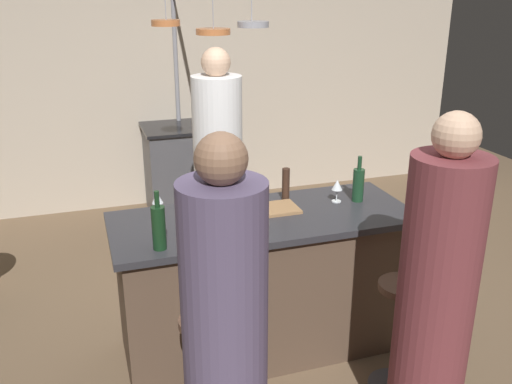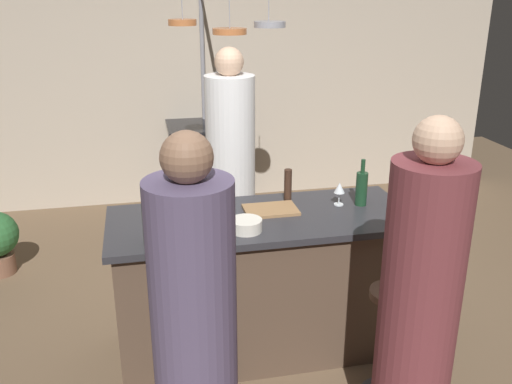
{
  "view_description": "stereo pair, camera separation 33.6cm",
  "coord_description": "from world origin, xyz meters",
  "px_view_note": "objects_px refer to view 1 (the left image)",
  "views": [
    {
      "loc": [
        -0.99,
        -2.89,
        2.18
      ],
      "look_at": [
        0.0,
        0.15,
        1.0
      ],
      "focal_mm": 39.23,
      "sensor_mm": 36.0,
      "label": 1
    },
    {
      "loc": [
        -0.67,
        -2.98,
        2.18
      ],
      "look_at": [
        0.0,
        0.15,
        1.0
      ],
      "focal_mm": 39.23,
      "sensor_mm": 36.0,
      "label": 2
    }
  ],
  "objects_px": {
    "bar_stool_left": "(207,371)",
    "mixing_bowl_blue": "(218,203)",
    "stove_range": "(185,169)",
    "chef": "(219,174)",
    "wine_bottle_green": "(358,184)",
    "wine_bottle_amber": "(206,207)",
    "guest_right": "(435,303)",
    "bar_stool_right": "(398,332)",
    "mixing_bowl_ceramic": "(253,225)",
    "wine_glass_by_chef": "(219,206)",
    "cutting_board": "(272,209)",
    "wine_glass_near_right_guest": "(157,199)",
    "wine_bottle_red": "(159,227)",
    "guest_left": "(225,343)",
    "wine_glass_near_left_guest": "(337,186)",
    "pepper_mill": "(286,184)"
  },
  "relations": [
    {
      "from": "bar_stool_left",
      "to": "mixing_bowl_blue",
      "type": "relative_size",
      "value": 3.84
    },
    {
      "from": "stove_range",
      "to": "chef",
      "type": "height_order",
      "value": "chef"
    },
    {
      "from": "bar_stool_left",
      "to": "wine_bottle_green",
      "type": "bearing_deg",
      "value": 30.38
    },
    {
      "from": "bar_stool_left",
      "to": "wine_bottle_amber",
      "type": "bearing_deg",
      "value": 75.33
    },
    {
      "from": "wine_bottle_green",
      "to": "mixing_bowl_blue",
      "type": "bearing_deg",
      "value": 170.65
    },
    {
      "from": "guest_right",
      "to": "bar_stool_left",
      "type": "bearing_deg",
      "value": 159.88
    },
    {
      "from": "chef",
      "to": "guest_right",
      "type": "bearing_deg",
      "value": -76.36
    },
    {
      "from": "chef",
      "to": "guest_right",
      "type": "distance_m",
      "value": 2.13
    },
    {
      "from": "mixing_bowl_blue",
      "to": "stove_range",
      "type": "bearing_deg",
      "value": 84.23
    },
    {
      "from": "bar_stool_right",
      "to": "mixing_bowl_blue",
      "type": "distance_m",
      "value": 1.28
    },
    {
      "from": "bar_stool_left",
      "to": "wine_bottle_amber",
      "type": "distance_m",
      "value": 0.87
    },
    {
      "from": "mixing_bowl_ceramic",
      "to": "wine_glass_by_chef",
      "type": "bearing_deg",
      "value": 131.92
    },
    {
      "from": "cutting_board",
      "to": "wine_glass_near_right_guest",
      "type": "bearing_deg",
      "value": 168.87
    },
    {
      "from": "wine_bottle_amber",
      "to": "wine_glass_by_chef",
      "type": "bearing_deg",
      "value": 28.47
    },
    {
      "from": "bar_stool_right",
      "to": "chef",
      "type": "bearing_deg",
      "value": 108.66
    },
    {
      "from": "chef",
      "to": "wine_bottle_red",
      "type": "distance_m",
      "value": 1.49
    },
    {
      "from": "wine_bottle_amber",
      "to": "wine_glass_near_right_guest",
      "type": "height_order",
      "value": "wine_bottle_amber"
    },
    {
      "from": "wine_bottle_red",
      "to": "guest_left",
      "type": "bearing_deg",
      "value": -78.59
    },
    {
      "from": "wine_bottle_amber",
      "to": "wine_glass_by_chef",
      "type": "distance_m",
      "value": 0.1
    },
    {
      "from": "cutting_board",
      "to": "mixing_bowl_blue",
      "type": "relative_size",
      "value": 1.81
    },
    {
      "from": "wine_bottle_amber",
      "to": "wine_bottle_green",
      "type": "height_order",
      "value": "wine_bottle_amber"
    },
    {
      "from": "wine_bottle_green",
      "to": "wine_glass_near_left_guest",
      "type": "bearing_deg",
      "value": 169.31
    },
    {
      "from": "wine_glass_near_right_guest",
      "to": "wine_glass_near_left_guest",
      "type": "bearing_deg",
      "value": -6.13
    },
    {
      "from": "stove_range",
      "to": "bar_stool_left",
      "type": "distance_m",
      "value": 3.11
    },
    {
      "from": "chef",
      "to": "bar_stool_left",
      "type": "relative_size",
      "value": 2.61
    },
    {
      "from": "wine_bottle_red",
      "to": "wine_bottle_amber",
      "type": "xyz_separation_m",
      "value": [
        0.29,
        0.18,
        0.0
      ]
    },
    {
      "from": "guest_left",
      "to": "mixing_bowl_ceramic",
      "type": "bearing_deg",
      "value": 64.68
    },
    {
      "from": "stove_range",
      "to": "wine_glass_by_chef",
      "type": "xyz_separation_m",
      "value": [
        -0.28,
        -2.47,
        0.56
      ]
    },
    {
      "from": "cutting_board",
      "to": "wine_bottle_amber",
      "type": "height_order",
      "value": "wine_bottle_amber"
    },
    {
      "from": "cutting_board",
      "to": "wine_bottle_red",
      "type": "xyz_separation_m",
      "value": [
        -0.73,
        -0.31,
        0.11
      ]
    },
    {
      "from": "wine_bottle_amber",
      "to": "wine_glass_near_right_guest",
      "type": "bearing_deg",
      "value": 131.1
    },
    {
      "from": "guest_right",
      "to": "mixing_bowl_blue",
      "type": "height_order",
      "value": "guest_right"
    },
    {
      "from": "chef",
      "to": "guest_left",
      "type": "bearing_deg",
      "value": -103.88
    },
    {
      "from": "pepper_mill",
      "to": "wine_bottle_green",
      "type": "distance_m",
      "value": 0.46
    },
    {
      "from": "pepper_mill",
      "to": "wine_bottle_amber",
      "type": "bearing_deg",
      "value": -154.64
    },
    {
      "from": "wine_bottle_green",
      "to": "wine_glass_near_left_guest",
      "type": "relative_size",
      "value": 2.01
    },
    {
      "from": "bar_stool_left",
      "to": "wine_bottle_amber",
      "type": "xyz_separation_m",
      "value": [
        0.15,
        0.56,
        0.65
      ]
    },
    {
      "from": "pepper_mill",
      "to": "mixing_bowl_ceramic",
      "type": "bearing_deg",
      "value": -131.12
    },
    {
      "from": "guest_left",
      "to": "wine_bottle_green",
      "type": "distance_m",
      "value": 1.57
    },
    {
      "from": "bar_stool_right",
      "to": "cutting_board",
      "type": "xyz_separation_m",
      "value": [
        -0.5,
        0.69,
        0.53
      ]
    },
    {
      "from": "wine_bottle_green",
      "to": "pepper_mill",
      "type": "bearing_deg",
      "value": 160.02
    },
    {
      "from": "wine_bottle_green",
      "to": "wine_bottle_red",
      "type": "bearing_deg",
      "value": -166.91
    },
    {
      "from": "cutting_board",
      "to": "wine_bottle_amber",
      "type": "xyz_separation_m",
      "value": [
        -0.44,
        -0.13,
        0.12
      ]
    },
    {
      "from": "guest_right",
      "to": "wine_bottle_red",
      "type": "relative_size",
      "value": 5.34
    },
    {
      "from": "wine_bottle_green",
      "to": "chef",
      "type": "bearing_deg",
      "value": 122.11
    },
    {
      "from": "wine_bottle_green",
      "to": "mixing_bowl_blue",
      "type": "xyz_separation_m",
      "value": [
        -0.87,
        0.14,
        -0.07
      ]
    },
    {
      "from": "bar_stool_left",
      "to": "wine_bottle_green",
      "type": "xyz_separation_m",
      "value": [
        1.15,
        0.68,
        0.64
      ]
    },
    {
      "from": "chef",
      "to": "wine_glass_near_right_guest",
      "type": "xyz_separation_m",
      "value": [
        -0.6,
        -0.88,
        0.18
      ]
    },
    {
      "from": "stove_range",
      "to": "mixing_bowl_ceramic",
      "type": "xyz_separation_m",
      "value": [
        -0.13,
        -2.63,
        0.49
      ]
    },
    {
      "from": "guest_right",
      "to": "guest_left",
      "type": "height_order",
      "value": "guest_right"
    }
  ]
}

